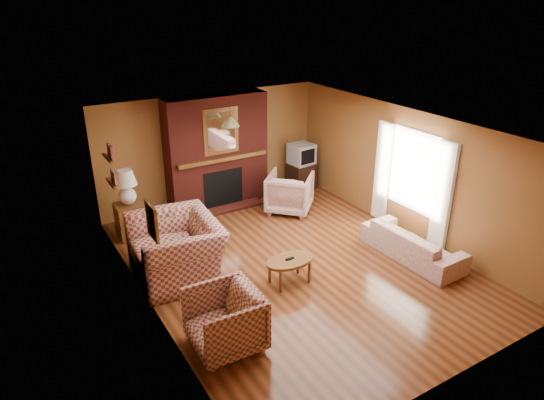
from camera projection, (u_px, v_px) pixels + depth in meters
floor at (294, 263)px, 8.39m from camera, size 6.50×6.50×0.00m
ceiling at (297, 128)px, 7.43m from camera, size 6.50×6.50×0.00m
wall_back at (212, 148)px, 10.46m from camera, size 6.50×0.00×6.50m
wall_front at (458, 300)px, 5.36m from camera, size 6.50×0.00×6.50m
wall_left at (145, 237)px, 6.73m from camera, size 0.00×6.50×6.50m
wall_right at (406, 172)px, 9.10m from camera, size 0.00×6.50×6.50m
fireplace at (217, 153)px, 10.26m from camera, size 2.20×0.82×2.40m
window_right at (412, 180)px, 8.95m from camera, size 0.10×1.85×2.00m
bookshelf at (110, 165)px, 8.06m from camera, size 0.09×0.55×0.71m
botanical_print at (152, 222)px, 6.37m from camera, size 0.05×0.40×0.50m
pendant_light at (230, 122)px, 9.40m from camera, size 0.36×0.36×0.48m
plaid_loveseat at (176, 249)px, 7.85m from camera, size 1.44×1.62×0.98m
plaid_armchair at (225, 320)px, 6.28m from camera, size 0.95×0.92×0.83m
floral_sofa at (413, 243)px, 8.47m from camera, size 0.79×1.90×0.55m
floral_armchair at (290, 193)px, 10.23m from camera, size 1.27×1.27×0.83m
coffee_table at (290, 262)px, 7.70m from camera, size 0.82×0.51×0.45m
side_table at (131, 220)px, 9.19m from camera, size 0.51×0.51×0.67m
table_lamp at (126, 185)px, 8.90m from camera, size 0.41×0.41×0.68m
tv_stand at (301, 176)px, 11.44m from camera, size 0.61×0.56×0.62m
crt_tv at (302, 154)px, 11.21m from camera, size 0.56×0.56×0.47m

